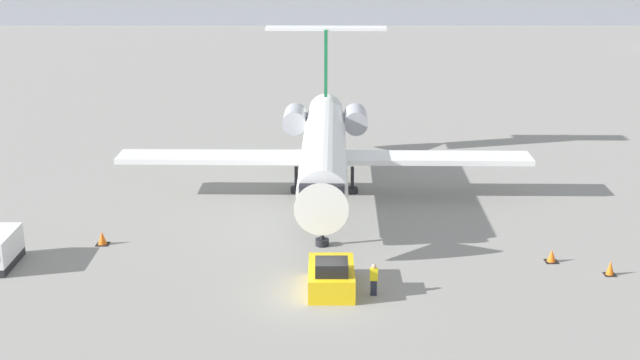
% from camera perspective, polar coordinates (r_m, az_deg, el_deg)
% --- Properties ---
extents(ground_plane, '(600.00, 600.00, 0.00)m').
position_cam_1_polar(ground_plane, '(45.63, 0.02, -7.55)').
color(ground_plane, gray).
extents(airplane_main, '(28.23, 25.14, 10.20)m').
position_cam_1_polar(airplane_main, '(60.66, 0.19, 2.13)').
color(airplane_main, white).
rests_on(airplane_main, ground).
extents(pushback_tug, '(2.37, 4.11, 1.95)m').
position_cam_1_polar(pushback_tug, '(46.29, 0.65, -6.19)').
color(pushback_tug, yellow).
rests_on(pushback_tug, ground).
extents(worker_near_tug, '(0.40, 0.24, 1.71)m').
position_cam_1_polar(worker_near_tug, '(45.67, 3.39, -6.34)').
color(worker_near_tug, '#232838').
rests_on(worker_near_tug, ground).
extents(traffic_cone_left, '(0.73, 0.73, 0.81)m').
position_cam_1_polar(traffic_cone_left, '(54.01, -13.84, -3.65)').
color(traffic_cone_left, black).
rests_on(traffic_cone_left, ground).
extents(traffic_cone_right, '(0.69, 0.69, 0.74)m').
position_cam_1_polar(traffic_cone_right, '(51.60, 14.53, -4.72)').
color(traffic_cone_right, black).
rests_on(traffic_cone_right, ground).
extents(traffic_cone_mid, '(0.61, 0.61, 0.81)m').
position_cam_1_polar(traffic_cone_mid, '(50.68, 18.01, -5.38)').
color(traffic_cone_mid, black).
rests_on(traffic_cone_mid, ground).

